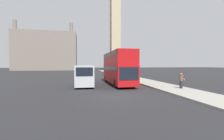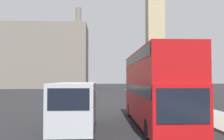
{
  "view_description": "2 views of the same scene",
  "coord_description": "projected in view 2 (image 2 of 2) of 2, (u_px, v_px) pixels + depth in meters",
  "views": [
    {
      "loc": [
        -2.98,
        -12.65,
        2.68
      ],
      "look_at": [
        1.35,
        8.71,
        1.97
      ],
      "focal_mm": 24.0,
      "sensor_mm": 36.0,
      "label": 1
    },
    {
      "loc": [
        -1.26,
        -7.11,
        2.83
      ],
      "look_at": [
        -0.24,
        16.38,
        3.7
      ],
      "focal_mm": 40.0,
      "sensor_mm": 36.0,
      "label": 2
    }
  ],
  "objects": [
    {
      "name": "street_lamp",
      "position": [
        199.0,
        70.0,
        16.79
      ],
      "size": [
        0.36,
        0.36,
        4.93
      ],
      "color": "#2D332D",
      "rests_on": "sidewalk_strip"
    },
    {
      "name": "building_block_distant",
      "position": [
        39.0,
        57.0,
        79.19
      ],
      "size": [
        30.52,
        14.38,
        24.1
      ],
      "color": "slate",
      "rests_on": "ground_plane"
    },
    {
      "name": "red_double_decker_bus",
      "position": [
        155.0,
        85.0,
        15.29
      ],
      "size": [
        2.52,
        10.59,
        4.48
      ],
      "color": "#B71114",
      "rests_on": "ground_plane"
    },
    {
      "name": "white_van",
      "position": [
        75.0,
        105.0,
        13.69
      ],
      "size": [
        2.19,
        5.86,
        2.63
      ],
      "color": "#B2B7BC",
      "rests_on": "ground_plane"
    }
  ]
}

